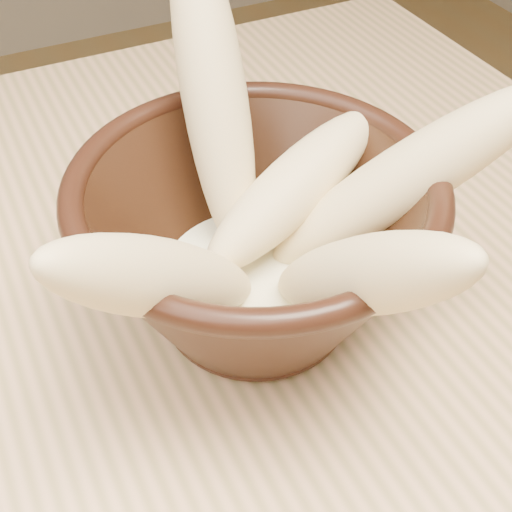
% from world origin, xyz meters
% --- Properties ---
extents(bowl, '(0.21, 0.21, 0.12)m').
position_xyz_m(bowl, '(0.24, -0.00, 0.82)').
color(bowl, black).
rests_on(bowl, table).
extents(milk_puddle, '(0.12, 0.12, 0.02)m').
position_xyz_m(milk_puddle, '(0.24, -0.00, 0.79)').
color(milk_puddle, '#FFF9CD').
rests_on(milk_puddle, bowl).
extents(banana_upright, '(0.06, 0.14, 0.19)m').
position_xyz_m(banana_upright, '(0.24, 0.07, 0.88)').
color(banana_upright, '#DFC084').
rests_on(banana_upright, bowl).
extents(banana_left, '(0.16, 0.11, 0.15)m').
position_xyz_m(banana_left, '(0.17, -0.04, 0.85)').
color(banana_left, '#DFC084').
rests_on(banana_left, bowl).
extents(banana_right, '(0.17, 0.11, 0.15)m').
position_xyz_m(banana_right, '(0.32, -0.03, 0.85)').
color(banana_right, '#DFC084').
rests_on(banana_right, bowl).
extents(banana_across, '(0.16, 0.09, 0.08)m').
position_xyz_m(banana_across, '(0.27, 0.01, 0.84)').
color(banana_across, '#DFC084').
rests_on(banana_across, bowl).
extents(banana_front, '(0.06, 0.16, 0.15)m').
position_xyz_m(banana_front, '(0.26, -0.08, 0.85)').
color(banana_front, '#DFC084').
rests_on(banana_front, bowl).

